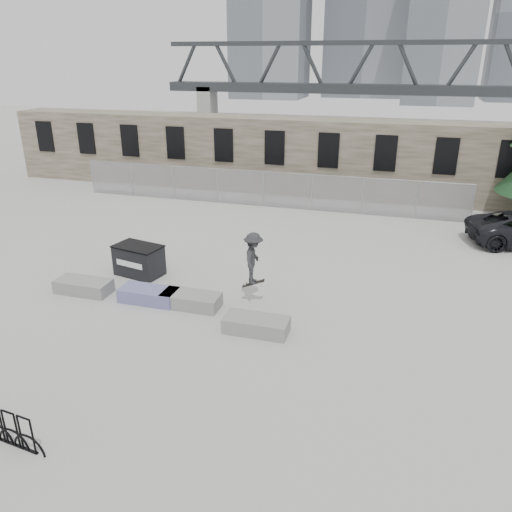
{
  "coord_description": "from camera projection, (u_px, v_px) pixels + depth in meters",
  "views": [
    {
      "loc": [
        7.26,
        -13.92,
        7.95
      ],
      "look_at": [
        2.64,
        1.97,
        1.3
      ],
      "focal_mm": 35.0,
      "sensor_mm": 36.0,
      "label": 1
    }
  ],
  "objects": [
    {
      "name": "planter_offset",
      "position": [
        256.0,
        324.0,
        15.37
      ],
      "size": [
        2.0,
        0.9,
        0.48
      ],
      "color": "gray",
      "rests_on": "ground"
    },
    {
      "name": "dumpster",
      "position": [
        139.0,
        260.0,
        19.31
      ],
      "size": [
        2.01,
        1.46,
        1.2
      ],
      "rotation": [
        0.0,
        0.0,
        -0.21
      ],
      "color": "black",
      "rests_on": "ground"
    },
    {
      "name": "stone_wall",
      "position": [
        279.0,
        155.0,
        30.88
      ],
      "size": [
        36.0,
        2.58,
        4.5
      ],
      "color": "brown",
      "rests_on": "ground"
    },
    {
      "name": "truss_bridge",
      "position": [
        431.0,
        89.0,
        62.12
      ],
      "size": [
        70.0,
        3.0,
        9.8
      ],
      "color": "#2D3033",
      "rests_on": "ground"
    },
    {
      "name": "planter_far_left",
      "position": [
        84.0,
        286.0,
        17.96
      ],
      "size": [
        2.0,
        0.9,
        0.48
      ],
      "color": "gray",
      "rests_on": "ground"
    },
    {
      "name": "chainlink_fence",
      "position": [
        263.0,
        188.0,
        28.0
      ],
      "size": [
        22.06,
        0.06,
        2.02
      ],
      "color": "gray",
      "rests_on": "ground"
    },
    {
      "name": "skateboarder",
      "position": [
        253.0,
        258.0,
        16.77
      ],
      "size": [
        0.8,
        1.23,
        1.98
      ],
      "rotation": [
        0.0,
        0.0,
        1.69
      ],
      "color": "#292A2C",
      "rests_on": "ground"
    },
    {
      "name": "planter_center_left",
      "position": [
        149.0,
        294.0,
        17.3
      ],
      "size": [
        2.0,
        0.9,
        0.48
      ],
      "color": "#353298",
      "rests_on": "ground"
    },
    {
      "name": "ground",
      "position": [
        167.0,
        303.0,
        17.25
      ],
      "size": [
        120.0,
        120.0,
        0.0
      ],
      "primitive_type": "plane",
      "color": "#A9AAA5",
      "rests_on": "ground"
    },
    {
      "name": "planter_center_right",
      "position": [
        191.0,
        300.0,
        16.93
      ],
      "size": [
        2.0,
        0.9,
        0.48
      ],
      "color": "gray",
      "rests_on": "ground"
    }
  ]
}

